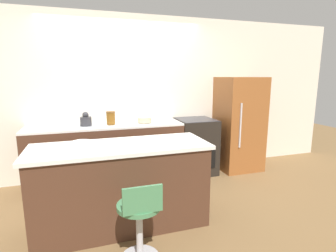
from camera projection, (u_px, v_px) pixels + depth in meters
ground_plane at (134, 188)px, 3.91m from camera, size 14.00×14.00×0.00m
wall_back at (125, 97)px, 4.27m from camera, size 8.00×0.06×2.60m
back_counter at (107, 154)px, 4.02m from camera, size 2.29×0.61×0.93m
kitchen_island at (122, 185)px, 2.87m from camera, size 1.88×0.70×0.92m
oven_range at (195, 146)px, 4.46m from camera, size 0.63×0.62×0.93m
refrigerator at (239, 124)px, 4.61m from camera, size 0.71×0.69×1.62m
stool_chair at (140, 222)px, 2.29m from camera, size 0.39×0.39×0.78m
kettle at (86, 120)px, 3.79m from camera, size 0.17×0.17×0.20m
mixing_bowl at (145, 120)px, 4.06m from camera, size 0.21×0.21×0.08m
canister_jar at (111, 118)px, 3.89m from camera, size 0.13×0.13×0.19m
fruit_bowl at (81, 144)px, 2.72m from camera, size 0.22×0.22×0.05m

